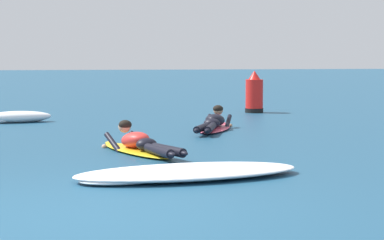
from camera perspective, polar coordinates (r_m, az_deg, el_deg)
name	(u,v)px	position (r m, az deg, el deg)	size (l,w,h in m)	color
ground_plane	(75,121)	(16.94, -9.44, -0.09)	(120.00, 120.00, 0.00)	navy
surfer_near	(139,145)	(11.24, -4.27, -2.00)	(1.27, 2.49, 0.53)	yellow
surfer_far	(214,124)	(14.62, 1.76, -0.31)	(1.34, 2.49, 0.53)	#E54C66
whitewater_mid_left	(188,172)	(8.98, -0.31, -4.23)	(3.06, 1.51, 0.16)	white
whitewater_mid_right	(17,117)	(16.82, -13.93, 0.22)	(1.63, 0.78, 0.27)	white
channel_marker_buoy	(254,96)	(19.24, 5.06, 1.98)	(0.50, 0.50, 1.14)	red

